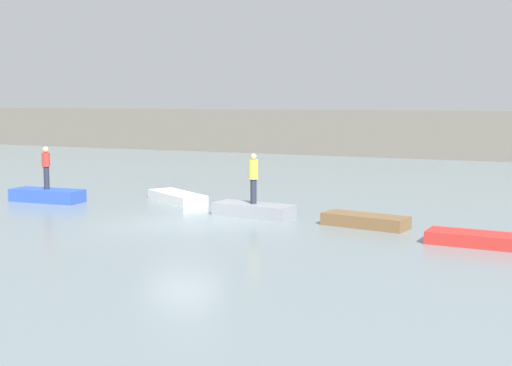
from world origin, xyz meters
TOP-DOWN VIEW (x-y plane):
  - ground_plane at (0.00, 0.00)m, footprint 120.00×120.00m
  - embankment_wall at (0.00, 29.16)m, footprint 80.00×1.20m
  - rowboat_blue at (-7.53, 2.04)m, footprint 3.09×1.24m
  - rowboat_white at (-2.74, 4.25)m, footprint 3.28×2.63m
  - rowboat_grey at (1.56, 2.28)m, footprint 3.00×1.41m
  - rowboat_brown at (5.74, 1.88)m, footprint 2.91×1.46m
  - rowboat_red at (9.54, 0.34)m, footprint 3.12×1.24m
  - person_red_shirt at (-7.53, 2.04)m, footprint 0.32×0.32m
  - person_yellow_shirt at (1.56, 2.28)m, footprint 0.32×0.32m

SIDE VIEW (x-z plane):
  - ground_plane at x=0.00m, z-range 0.00..0.00m
  - rowboat_red at x=9.54m, z-range 0.00..0.37m
  - rowboat_white at x=-2.74m, z-range 0.00..0.37m
  - rowboat_brown at x=5.74m, z-range 0.00..0.40m
  - rowboat_grey at x=1.56m, z-range 0.00..0.45m
  - rowboat_blue at x=-7.53m, z-range 0.00..0.51m
  - person_yellow_shirt at x=1.56m, z-range 0.55..2.34m
  - person_red_shirt at x=-7.53m, z-range 0.62..2.35m
  - embankment_wall at x=0.00m, z-range 0.00..3.38m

